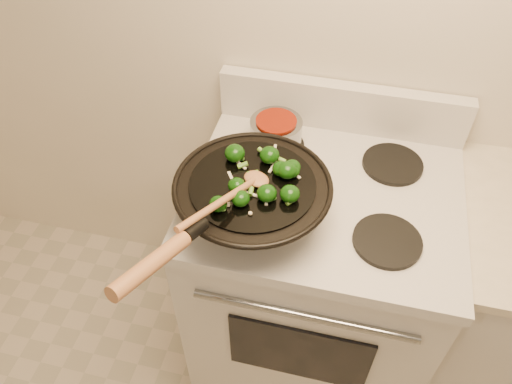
# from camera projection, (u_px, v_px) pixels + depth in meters

# --- Properties ---
(stove) EXTENTS (0.78, 0.67, 1.08)m
(stove) POSITION_uv_depth(u_px,v_px,m) (313.00, 278.00, 1.76)
(stove) COLOR silver
(stove) RESTS_ON ground
(wok) EXTENTS (0.41, 0.66, 0.25)m
(wok) POSITION_uv_depth(u_px,v_px,m) (251.00, 199.00, 1.29)
(wok) COLOR black
(wok) RESTS_ON stove
(stirfry) EXTENTS (0.22, 0.28, 0.05)m
(stirfry) POSITION_uv_depth(u_px,v_px,m) (264.00, 176.00, 1.25)
(stirfry) COLOR #0E3708
(stirfry) RESTS_ON wok
(wooden_spoon) EXTENTS (0.16, 0.30, 0.09)m
(wooden_spoon) POSITION_uv_depth(u_px,v_px,m) (236.00, 192.00, 1.20)
(wooden_spoon) COLOR #A66A41
(wooden_spoon) RESTS_ON wok
(saucepan) EXTENTS (0.16, 0.25, 0.09)m
(saucepan) POSITION_uv_depth(u_px,v_px,m) (276.00, 133.00, 1.51)
(saucepan) COLOR gray
(saucepan) RESTS_ON stove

